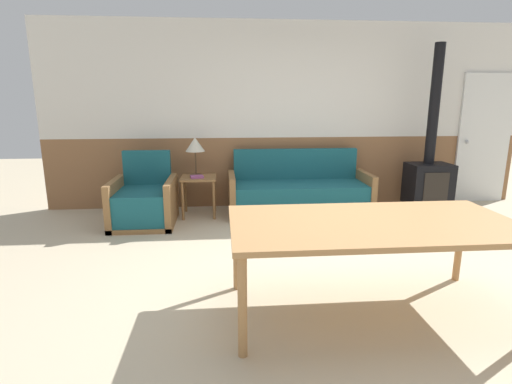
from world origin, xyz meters
The scene contains 10 objects.
ground_plane centered at (0.00, 0.00, 0.00)m, with size 16.00×16.00×0.00m, color beige.
wall_back centered at (0.00, 2.63, 1.35)m, with size 7.20×0.06×2.70m.
couch centered at (0.07, 2.11, 0.28)m, with size 1.99×0.78×0.89m.
armchair centered at (-2.04, 1.81, 0.28)m, with size 0.79×0.87×0.92m.
side_table centered at (-1.34, 2.13, 0.45)m, with size 0.48×0.48×0.56m.
table_lamp centered at (-1.38, 2.21, 0.98)m, with size 0.27×0.27×0.53m.
book_stack centered at (-1.36, 2.06, 0.57)m, with size 0.20×0.18×0.03m.
dining_table centered at (0.09, -0.62, 0.68)m, with size 2.12×1.06×0.73m.
wood_stove centered at (1.97, 2.09, 0.60)m, with size 0.60×0.45×2.36m.
entry_door centered at (3.07, 2.57, 1.00)m, with size 0.84×0.09×1.99m.
Camera 1 is at (-1.02, -3.35, 1.62)m, focal length 28.00 mm.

